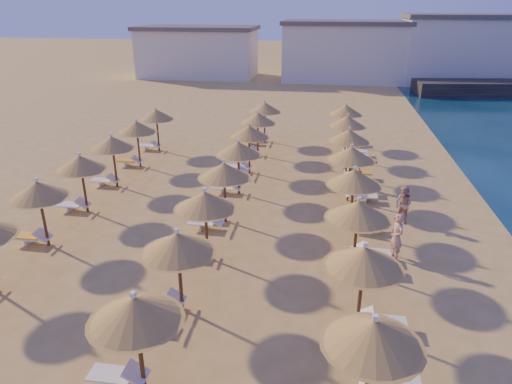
% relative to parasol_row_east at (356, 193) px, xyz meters
% --- Properties ---
extents(ground, '(220.00, 220.00, 0.00)m').
position_rel_parasol_row_east_xyz_m(ground, '(-3.06, -1.71, -2.46)').
color(ground, tan).
rests_on(ground, ground).
extents(hotel_blocks, '(49.57, 9.11, 8.10)m').
position_rel_parasol_row_east_xyz_m(hotel_blocks, '(0.20, 44.46, 1.25)').
color(hotel_blocks, beige).
rests_on(hotel_blocks, ground).
extents(parasol_row_east, '(2.41, 32.33, 3.00)m').
position_rel_parasol_row_east_xyz_m(parasol_row_east, '(0.00, 0.00, 0.00)').
color(parasol_row_east, brown).
rests_on(parasol_row_east, ground).
extents(parasol_row_west, '(2.41, 32.33, 3.00)m').
position_rel_parasol_row_east_xyz_m(parasol_row_west, '(-5.64, 0.00, 0.00)').
color(parasol_row_west, brown).
rests_on(parasol_row_west, ground).
extents(parasol_row_inland, '(2.41, 22.36, 3.00)m').
position_rel_parasol_row_east_xyz_m(parasol_row_inland, '(-12.46, 1.66, 0.00)').
color(parasol_row_inland, brown).
rests_on(parasol_row_inland, ground).
extents(loungers, '(15.43, 30.54, 0.66)m').
position_rel_parasol_row_east_xyz_m(loungers, '(-4.85, 0.19, -2.11)').
color(loungers, white).
rests_on(loungers, ground).
extents(beachgoer_a, '(0.67, 0.81, 1.89)m').
position_rel_parasol_row_east_xyz_m(beachgoer_a, '(1.66, -0.50, -1.51)').
color(beachgoer_a, tan).
rests_on(beachgoer_a, ground).
extents(beachgoer_b, '(1.06, 1.08, 1.76)m').
position_rel_parasol_row_east_xyz_m(beachgoer_b, '(2.38, 2.80, -1.58)').
color(beachgoer_b, tan).
rests_on(beachgoer_b, ground).
extents(beachgoer_c, '(1.15, 0.94, 1.84)m').
position_rel_parasol_row_east_xyz_m(beachgoer_c, '(0.25, 6.97, -1.54)').
color(beachgoer_c, tan).
rests_on(beachgoer_c, ground).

